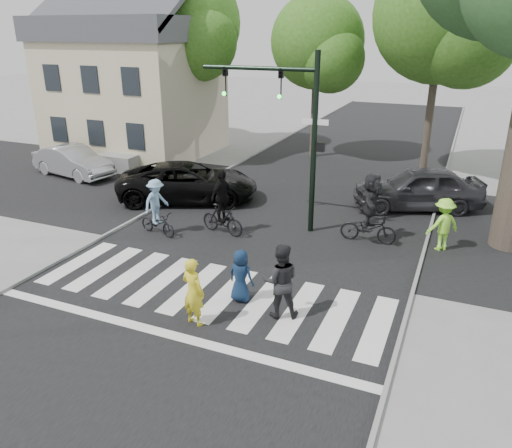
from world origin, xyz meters
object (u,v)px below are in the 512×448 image
at_px(cyclist_right, 370,212).
at_px(car_suv, 188,182).
at_px(pedestrian_adult, 280,281).
at_px(cyclist_mid, 222,208).
at_px(car_grey, 418,188).
at_px(cyclist_left, 157,211).
at_px(traffic_signal, 290,117).
at_px(pedestrian_child, 241,276).
at_px(pedestrian_woman, 193,292).
at_px(car_silver, 73,161).

xyz_separation_m(cyclist_right, car_suv, (-7.64, 1.40, -0.26)).
height_order(pedestrian_adult, cyclist_mid, cyclist_mid).
xyz_separation_m(cyclist_right, car_grey, (1.08, 4.05, -0.20)).
bearing_deg(car_grey, cyclist_right, -36.65).
height_order(cyclist_left, cyclist_right, cyclist_right).
bearing_deg(pedestrian_adult, traffic_signal, -94.63).
height_order(pedestrian_child, car_suv, car_suv).
xyz_separation_m(pedestrian_woman, pedestrian_child, (0.56, 1.44, -0.15)).
xyz_separation_m(pedestrian_child, car_suv, (-5.39, 6.54, 0.07)).
bearing_deg(car_grey, pedestrian_woman, -41.83).
distance_m(cyclist_mid, car_suv, 3.94).
bearing_deg(cyclist_left, car_suv, 104.07).
relative_size(pedestrian_adult, cyclist_left, 0.97).
distance_m(traffic_signal, pedestrian_child, 6.22).
height_order(cyclist_mid, car_grey, cyclist_mid).
relative_size(car_silver, car_grey, 0.89).
xyz_separation_m(pedestrian_adult, car_suv, (-6.58, 6.83, -0.17)).
bearing_deg(pedestrian_woman, car_silver, -23.86).
bearing_deg(car_grey, pedestrian_adult, -34.49).
height_order(pedestrian_adult, car_suv, pedestrian_adult).
bearing_deg(traffic_signal, pedestrian_child, -83.29).
relative_size(pedestrian_adult, cyclist_right, 0.81).
relative_size(pedestrian_adult, cyclist_mid, 0.85).
relative_size(traffic_signal, cyclist_mid, 2.67).
distance_m(traffic_signal, cyclist_mid, 3.79).
bearing_deg(cyclist_left, pedestrian_woman, -48.11).
xyz_separation_m(pedestrian_adult, cyclist_mid, (-3.68, 4.17, -0.03)).
relative_size(pedestrian_child, car_silver, 0.33).
xyz_separation_m(traffic_signal, car_suv, (-4.77, 1.24, -3.12)).
bearing_deg(car_silver, car_grey, -73.31).
relative_size(pedestrian_child, pedestrian_adult, 0.75).
height_order(traffic_signal, pedestrian_woman, traffic_signal).
distance_m(pedestrian_child, car_silver, 14.43).
height_order(cyclist_left, cyclist_mid, cyclist_mid).
relative_size(traffic_signal, cyclist_left, 3.06).
xyz_separation_m(pedestrian_child, cyclist_right, (2.25, 5.14, 0.33)).
xyz_separation_m(cyclist_left, car_grey, (7.81, 6.24, -0.01)).
relative_size(pedestrian_woman, car_silver, 0.39).
bearing_deg(pedestrian_child, pedestrian_adult, 172.86).
height_order(pedestrian_woman, car_grey, pedestrian_woman).
xyz_separation_m(cyclist_mid, car_silver, (-9.81, 3.67, -0.20)).
height_order(pedestrian_woman, car_suv, pedestrian_woman).
bearing_deg(cyclist_left, car_grey, 38.61).
bearing_deg(car_silver, cyclist_right, -88.72).
relative_size(cyclist_right, car_grey, 0.48).
relative_size(cyclist_mid, car_suv, 0.40).
bearing_deg(car_suv, cyclist_right, -123.97).
distance_m(pedestrian_child, cyclist_mid, 4.61).
distance_m(pedestrian_child, cyclist_left, 5.37).
bearing_deg(pedestrian_child, cyclist_mid, -50.78).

